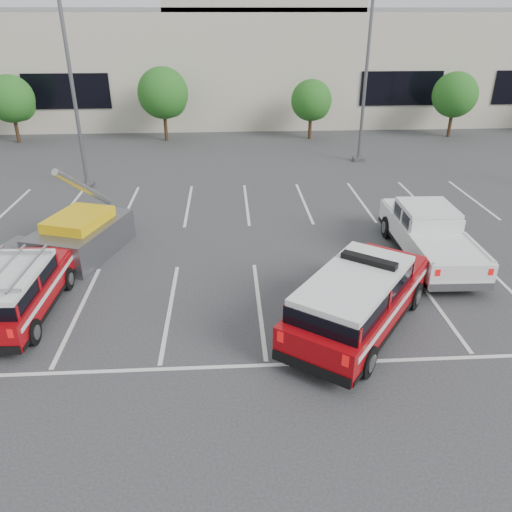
{
  "coord_description": "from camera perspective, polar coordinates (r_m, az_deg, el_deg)",
  "views": [
    {
      "loc": [
        -0.87,
        -12.92,
        8.05
      ],
      "look_at": [
        -0.02,
        1.3,
        1.05
      ],
      "focal_mm": 35.0,
      "sensor_mm": 36.0,
      "label": 1
    }
  ],
  "objects": [
    {
      "name": "tree_mid_right",
      "position": [
        35.9,
        6.46,
        17.12
      ],
      "size": [
        2.77,
        2.77,
        3.99
      ],
      "color": "#3F2B19",
      "rests_on": "ground"
    },
    {
      "name": "light_pole_mid",
      "position": [
        30.11,
        12.52,
        20.14
      ],
      "size": [
        0.9,
        0.6,
        10.24
      ],
      "color": "#59595E",
      "rests_on": "ground"
    },
    {
      "name": "ladder_suv",
      "position": [
        15.93,
        -25.55,
        -3.99
      ],
      "size": [
        1.97,
        4.69,
        1.82
      ],
      "rotation": [
        0.0,
        0.0,
        -0.03
      ],
      "color": "#90060C",
      "rests_on": "ground"
    },
    {
      "name": "stall_markings",
      "position": [
        19.2,
        -0.51,
        1.4
      ],
      "size": [
        23.0,
        15.0,
        0.01
      ],
      "primitive_type": "cube",
      "color": "silver",
      "rests_on": "ground"
    },
    {
      "name": "convention_building",
      "position": [
        44.92,
        -2.24,
        21.89
      ],
      "size": [
        60.0,
        16.99,
        13.2
      ],
      "color": "beige",
      "rests_on": "ground"
    },
    {
      "name": "ground",
      "position": [
        15.24,
        0.37,
        -5.71
      ],
      "size": [
        120.0,
        120.0,
        0.0
      ],
      "primitive_type": "plane",
      "color": "#2E2E31",
      "rests_on": "ground"
    },
    {
      "name": "tree_left",
      "position": [
        38.04,
        -26.08,
        15.68
      ],
      "size": [
        3.07,
        3.07,
        4.42
      ],
      "color": "#3F2B19",
      "rests_on": "ground"
    },
    {
      "name": "white_pickup",
      "position": [
        18.9,
        19.11,
        1.84
      ],
      "size": [
        2.18,
        5.96,
        1.81
      ],
      "rotation": [
        0.0,
        0.0,
        -0.02
      ],
      "color": "silver",
      "rests_on": "ground"
    },
    {
      "name": "fire_chief_suv",
      "position": [
        14.05,
        11.6,
        -5.34
      ],
      "size": [
        5.14,
        5.91,
        2.04
      ],
      "rotation": [
        0.0,
        0.0,
        -0.64
      ],
      "color": "#90060C",
      "rests_on": "ground"
    },
    {
      "name": "utility_rig",
      "position": [
        19.3,
        -19.78,
        2.11
      ],
      "size": [
        4.37,
        4.31,
        3.43
      ],
      "rotation": [
        0.0,
        0.0,
        -0.32
      ],
      "color": "#59595E",
      "rests_on": "ground"
    },
    {
      "name": "light_pole_left",
      "position": [
        26.07,
        -20.35,
        18.35
      ],
      "size": [
        0.9,
        0.6,
        10.24
      ],
      "color": "#59595E",
      "rests_on": "ground"
    },
    {
      "name": "tree_right",
      "position": [
        38.79,
        21.86,
        16.58
      ],
      "size": [
        3.07,
        3.07,
        4.42
      ],
      "color": "#3F2B19",
      "rests_on": "ground"
    },
    {
      "name": "tree_mid_left",
      "position": [
        35.55,
        -10.41,
        17.66
      ],
      "size": [
        3.37,
        3.37,
        4.85
      ],
      "color": "#3F2B19",
      "rests_on": "ground"
    }
  ]
}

